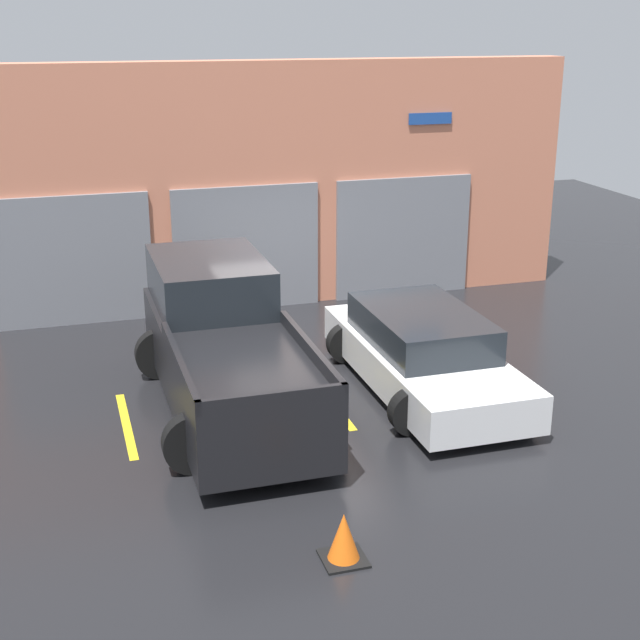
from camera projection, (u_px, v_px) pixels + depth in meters
ground_plane at (299, 360)px, 14.88m from camera, size 28.00×28.00×0.00m
shophouse_building at (251, 189)px, 17.11m from camera, size 12.85×0.68×4.68m
pickup_truck at (225, 347)px, 12.89m from camera, size 2.38×5.23×1.94m
sedan_white at (423, 353)px, 13.57m from camera, size 2.18×4.54×1.23m
parking_stripe_far_left at (126, 425)px, 12.48m from camera, size 0.12×2.20×0.01m
parking_stripe_left at (330, 400)px, 13.31m from camera, size 0.12×2.20×0.01m
parking_stripe_centre at (509, 377)px, 14.13m from camera, size 0.12×2.20×0.01m
traffic_cone at (344, 539)px, 9.31m from camera, size 0.47×0.47×0.55m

